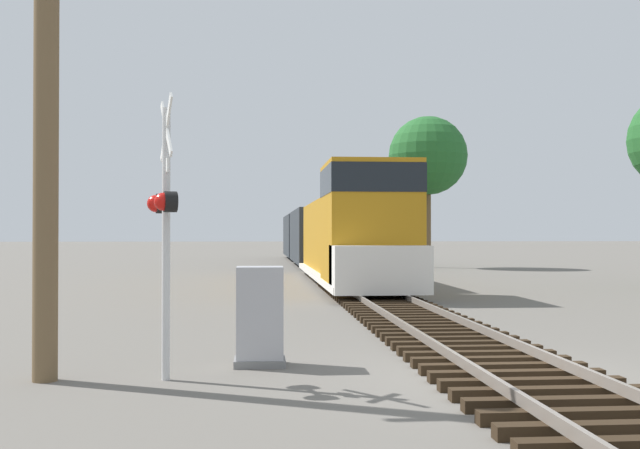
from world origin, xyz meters
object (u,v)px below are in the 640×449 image
Objects in this scene: freight_train at (321,237)px; relay_cabinet at (260,317)px; crossing_signal_near at (164,215)px; tree_mid_background at (428,156)px; utility_pole at (46,122)px.

freight_train reaches higher than relay_cabinet.
crossing_signal_near reaches higher than relay_cabinet.
tree_mid_background is at bearing 16.79° from freight_train.
relay_cabinet is 4.44m from utility_pole.
crossing_signal_near is 2.59× the size of relay_cabinet.
freight_train is at bearing 78.44° from utility_pole.
tree_mid_background is (12.14, 35.62, 4.68)m from crossing_signal_near.
freight_train is 32.64m from relay_cabinet.
relay_cabinet is at bearing -107.28° from tree_mid_background.
freight_train is 6.40× the size of utility_pole.
utility_pole reaches higher than relay_cabinet.
utility_pole is at bearing -101.56° from freight_train.
freight_train is at bearing 83.46° from relay_cabinet.
utility_pole is at bearing -161.98° from relay_cabinet.
tree_mid_background reaches higher than utility_pole.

